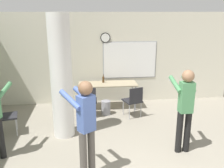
% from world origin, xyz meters
% --- Properties ---
extents(wall_back, '(8.00, 0.15, 2.80)m').
position_xyz_m(wall_back, '(0.01, 5.06, 1.40)').
color(wall_back, beige).
rests_on(wall_back, ground_plane).
extents(support_pillar, '(0.48, 0.48, 2.80)m').
position_xyz_m(support_pillar, '(-1.19, 2.86, 1.40)').
color(support_pillar, white).
rests_on(support_pillar, ground_plane).
extents(folding_table, '(1.71, 0.64, 0.77)m').
position_xyz_m(folding_table, '(-0.01, 4.45, 0.71)').
color(folding_table, tan).
rests_on(folding_table, ground_plane).
extents(bottle_on_table, '(0.07, 0.07, 0.25)m').
position_xyz_m(bottle_on_table, '(-0.13, 4.57, 0.86)').
color(bottle_on_table, '#4C3319').
rests_on(bottle_on_table, folding_table).
extents(waste_bin, '(0.26, 0.26, 0.40)m').
position_xyz_m(waste_bin, '(-0.11, 3.97, 0.20)').
color(waste_bin, gray).
rests_on(waste_bin, ground_plane).
extents(chair_table_right, '(0.56, 0.56, 0.87)m').
position_xyz_m(chair_table_right, '(0.63, 3.70, 0.51)').
color(chair_table_right, '#232328').
rests_on(chair_table_right, ground_plane).
extents(chair_by_left_wall, '(0.53, 0.53, 0.87)m').
position_xyz_m(chair_by_left_wall, '(-2.57, 3.01, 0.51)').
color(chair_by_left_wall, '#232328').
rests_on(chair_by_left_wall, ground_plane).
extents(chair_table_left, '(0.46, 0.46, 0.87)m').
position_xyz_m(chair_table_left, '(-0.58, 3.84, 0.51)').
color(chair_table_left, '#232328').
rests_on(chair_table_left, ground_plane).
extents(person_playing_front, '(0.63, 0.70, 1.75)m').
position_xyz_m(person_playing_front, '(-0.67, 1.27, 1.03)').
color(person_playing_front, '#514C47').
rests_on(person_playing_front, ground_plane).
extents(person_playing_side, '(0.40, 0.68, 1.74)m').
position_xyz_m(person_playing_side, '(1.31, 1.88, 1.03)').
color(person_playing_side, black).
rests_on(person_playing_side, ground_plane).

